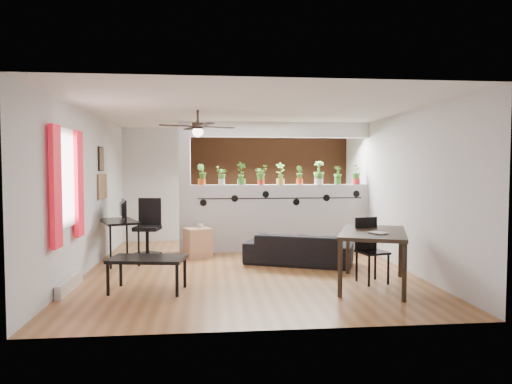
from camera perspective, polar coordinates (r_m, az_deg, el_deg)
The scene contains 30 objects.
room_shell at distance 7.64m, azimuth -1.16°, elevation 0.14°, with size 6.30×7.10×2.90m.
partition_wall at distance 9.27m, azimuth 3.05°, elevation -3.24°, with size 3.60×0.18×1.35m, color #BCBCC1.
ceiling_header at distance 9.25m, azimuth 3.09°, elevation 7.76°, with size 3.60×0.18×0.30m, color silver.
pier_column at distance 9.13m, azimuth -8.87°, elevation 0.57°, with size 0.22×0.20×2.60m, color #BCBCC1.
brick_panel at distance 10.68m, azimuth 1.87°, elevation 0.95°, with size 3.90×0.05×2.60m, color #AE5D32.
vine_decal at distance 9.14m, azimuth 3.15°, elevation -0.78°, with size 3.31×0.01×0.30m.
window_assembly at distance 6.70m, azimuth -22.65°, elevation 1.29°, with size 0.09×1.30×1.55m.
baseboard_heater at distance 6.88m, azimuth -22.28°, elevation -10.60°, with size 0.08×1.00×0.18m, color beige.
corkboard at distance 8.79m, azimuth -18.66°, elevation 0.68°, with size 0.03×0.60×0.45m, color #896042.
framed_art at distance 8.74m, azimuth -18.80°, elevation 3.94°, with size 0.03×0.34×0.44m.
ceiling_fan at distance 7.34m, azimuth -7.29°, elevation 7.92°, with size 1.19×1.19×0.43m.
potted_plant_0 at distance 9.11m, azimuth -6.81°, elevation 2.28°, with size 0.25×0.22×0.42m.
potted_plant_1 at distance 9.11m, azimuth -4.32°, elevation 2.15°, with size 0.22×0.23×0.37m.
potted_plant_2 at distance 9.13m, azimuth -1.84°, elevation 2.45°, with size 0.30×0.29×0.46m.
potted_plant_3 at distance 9.16m, azimuth 0.63°, elevation 2.24°, with size 0.25×0.24×0.39m.
potted_plant_4 at distance 9.21m, azimuth 3.07°, elevation 2.40°, with size 0.24×0.20×0.45m.
potted_plant_5 at distance 9.28m, azimuth 5.48°, elevation 2.19°, with size 0.19×0.22×0.38m.
potted_plant_6 at distance 9.37m, azimuth 7.86°, elevation 2.48°, with size 0.28×0.24×0.48m.
potted_plant_7 at distance 9.47m, azimuth 10.18°, elevation 2.16°, with size 0.23×0.23×0.38m.
potted_plant_8 at distance 9.58m, azimuth 12.46°, elevation 2.23°, with size 0.22×0.24×0.40m.
sofa at distance 8.09m, azimuth 5.34°, elevation -7.15°, with size 1.76×0.69×0.52m, color black.
cube_shelf at distance 8.72m, azimuth -7.28°, elevation -6.30°, with size 0.45×0.40×0.55m, color tan.
cup at distance 8.67m, azimuth -6.97°, elevation -4.20°, with size 0.11×0.11×0.09m, color gray.
computer_desk at distance 8.48m, azimuth -16.75°, elevation -3.89°, with size 0.89×1.17×0.76m.
monitor at distance 8.61m, azimuth -16.58°, elevation -2.64°, with size 0.06×0.35×0.20m, color black.
office_chair at distance 8.99m, azimuth -13.34°, elevation -4.78°, with size 0.56×0.56×1.08m.
dining_table at distance 6.71m, azimuth 14.43°, elevation -5.46°, with size 1.34×1.67×0.79m.
book at distance 6.38m, azimuth 14.52°, elevation -5.03°, with size 0.17×0.24×0.02m, color gray.
folding_chair at distance 6.98m, azimuth 13.95°, elevation -6.33°, with size 0.47×0.47×0.95m.
coffee_table at distance 6.45m, azimuth -13.41°, elevation -8.38°, with size 1.08×0.71×0.47m.
Camera 1 is at (-0.60, -7.61, 1.68)m, focal length 32.00 mm.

